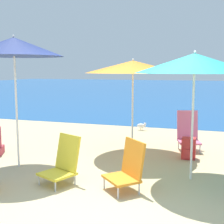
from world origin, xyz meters
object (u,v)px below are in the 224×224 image
at_px(water_bottle, 63,149).
at_px(beach_chair_pink, 188,132).
at_px(seagull, 142,126).
at_px(beach_umbrella_orange, 133,67).
at_px(beach_chair_yellow, 63,162).
at_px(beach_umbrella_navy, 14,47).
at_px(backpack_red, 189,148).
at_px(beach_chair_orange, 128,167).
at_px(beach_umbrella_teal, 195,63).

bearing_deg(water_bottle, beach_chair_pink, 25.09).
bearing_deg(water_bottle, seagull, 71.10).
relative_size(beach_umbrella_orange, beach_chair_pink, 2.31).
xyz_separation_m(beach_chair_pink, seagull, (-1.45, 1.84, -0.26)).
xyz_separation_m(beach_umbrella_orange, beach_chair_yellow, (-0.60, -2.05, -1.49)).
bearing_deg(beach_chair_pink, beach_umbrella_navy, -158.31).
xyz_separation_m(beach_umbrella_orange, backpack_red, (1.18, -0.08, -1.61)).
bearing_deg(beach_chair_yellow, beach_chair_orange, 25.31).
bearing_deg(water_bottle, beach_umbrella_orange, 21.17).
bearing_deg(beach_umbrella_teal, beach_umbrella_navy, -174.45).
distance_m(beach_umbrella_navy, backpack_red, 3.82).
height_order(beach_umbrella_teal, water_bottle, beach_umbrella_teal).
bearing_deg(beach_chair_yellow, beach_chair_pink, 81.30).
height_order(beach_umbrella_orange, beach_chair_yellow, beach_umbrella_orange).
height_order(beach_umbrella_orange, seagull, beach_umbrella_orange).
xyz_separation_m(beach_chair_yellow, water_bottle, (-0.77, 1.52, -0.23)).
distance_m(beach_umbrella_orange, beach_chair_orange, 2.54).
distance_m(beach_umbrella_orange, water_bottle, 2.26).
xyz_separation_m(beach_umbrella_navy, beach_chair_orange, (2.19, -0.45, -1.81)).
bearing_deg(beach_umbrella_navy, beach_chair_orange, -11.71).
relative_size(beach_umbrella_teal, water_bottle, 7.60).
bearing_deg(water_bottle, beach_chair_yellow, -63.04).
relative_size(beach_umbrella_teal, beach_chair_yellow, 2.75).
bearing_deg(beach_chair_orange, beach_umbrella_navy, -147.12).
xyz_separation_m(beach_chair_pink, beach_chair_orange, (-0.66, -2.65, -0.05)).
bearing_deg(beach_chair_pink, beach_chair_orange, -119.92).
bearing_deg(water_bottle, backpack_red, 9.96).
bearing_deg(backpack_red, beach_chair_orange, -110.70).
relative_size(beach_umbrella_navy, seagull, 8.80).
xyz_separation_m(beach_umbrella_orange, beach_chair_orange, (0.45, -2.02, -1.47)).
bearing_deg(beach_umbrella_teal, water_bottle, 164.54).
distance_m(beach_chair_orange, seagull, 4.57).
bearing_deg(beach_umbrella_orange, backpack_red, -4.04).
height_order(beach_umbrella_navy, backpack_red, beach_umbrella_navy).
bearing_deg(seagull, beach_umbrella_navy, -109.15).
xyz_separation_m(beach_umbrella_teal, beach_chair_yellow, (-1.90, -0.78, -1.53)).
xyz_separation_m(beach_chair_orange, water_bottle, (-1.82, 1.49, -0.24)).
distance_m(beach_umbrella_teal, beach_umbrella_orange, 1.82).
relative_size(beach_umbrella_navy, beach_chair_pink, 2.74).
height_order(beach_umbrella_navy, water_bottle, beach_umbrella_navy).
relative_size(beach_chair_yellow, beach_chair_pink, 0.87).
xyz_separation_m(beach_umbrella_orange, seagull, (-0.34, 2.47, -1.68)).
xyz_separation_m(beach_umbrella_navy, backpack_red, (2.92, 1.48, -1.95)).
bearing_deg(beach_chair_orange, beach_umbrella_teal, 85.86).
xyz_separation_m(beach_umbrella_orange, beach_chair_pink, (1.11, 0.63, -1.43)).
bearing_deg(backpack_red, beach_chair_pink, 95.62).
distance_m(beach_umbrella_orange, beach_chair_pink, 1.91).
distance_m(backpack_red, seagull, 2.98).
height_order(beach_umbrella_teal, backpack_red, beach_umbrella_teal).
bearing_deg(beach_umbrella_navy, seagull, 70.85).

